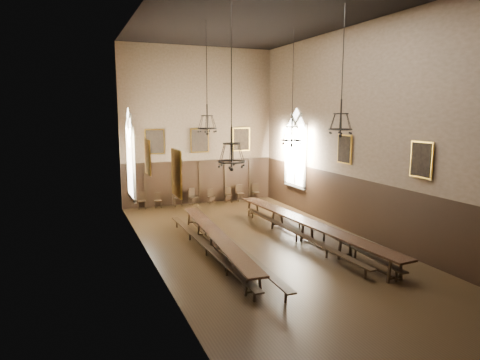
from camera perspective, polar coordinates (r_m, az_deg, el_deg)
floor at (r=17.40m, az=3.33°, el=-8.90°), size 9.00×18.00×0.02m
ceiling at (r=16.93m, az=3.64°, el=21.53°), size 9.00×18.00×0.02m
wall_back at (r=24.99m, az=-5.51°, el=7.12°), size 9.00×0.02×9.00m
wall_front at (r=9.30m, az=28.12°, el=2.60°), size 9.00×0.02×9.00m
wall_left at (r=15.18m, az=-12.16°, el=5.63°), size 0.02×18.00×9.00m
wall_right at (r=18.94m, az=15.96°, el=6.15°), size 0.02×18.00×9.00m
wainscot_panelling at (r=17.05m, az=3.37°, el=-4.87°), size 9.00×18.00×2.50m
table_left at (r=16.72m, az=-3.21°, el=-8.32°), size 1.24×9.30×0.72m
table_right at (r=18.26m, az=8.93°, el=-6.71°), size 1.50×10.82×0.84m
bench_left_outer at (r=16.31m, az=-4.53°, el=-9.14°), size 0.47×9.29×0.42m
bench_left_inner at (r=16.57m, az=-1.08°, el=-8.75°), size 0.60×10.02×0.45m
bench_right_inner at (r=18.08m, az=7.53°, el=-7.34°), size 0.52×9.42×0.42m
bench_right_outer at (r=18.36m, az=11.14°, el=-7.12°), size 0.87×9.93×0.45m
chair_0 at (r=24.35m, az=-12.95°, el=-3.14°), size 0.45×0.45×0.95m
chair_1 at (r=24.49m, az=-10.88°, el=-3.06°), size 0.43×0.43×0.87m
chair_2 at (r=24.64m, az=-8.21°, el=-2.83°), size 0.50×0.50×0.97m
chair_3 at (r=24.92m, az=-6.23°, el=-2.65°), size 0.55×0.55×0.97m
chair_4 at (r=25.18m, az=-3.86°, el=-2.58°), size 0.41×0.41×0.86m
chair_5 at (r=25.52m, az=-1.57°, el=-2.36°), size 0.47×0.47×0.91m
chair_6 at (r=25.89m, az=-0.00°, el=-2.16°), size 0.44×0.44×0.97m
chair_7 at (r=26.29m, az=2.10°, el=-2.00°), size 0.51×0.51×0.94m
chandelier_back_left at (r=17.96m, az=-4.39°, el=7.85°), size 0.81×0.81×4.47m
chandelier_back_right at (r=19.57m, az=6.93°, el=6.18°), size 0.93×0.93×5.09m
chandelier_front_left at (r=13.46m, az=-1.12°, el=3.90°), size 0.89×0.89×5.35m
chandelier_front_right at (r=15.66m, az=13.28°, el=7.65°), size 0.85×0.85×4.41m
portrait_back_0 at (r=24.29m, az=-11.30°, el=5.03°), size 1.10×0.12×1.40m
portrait_back_1 at (r=24.91m, az=-5.40°, el=5.27°), size 1.10×0.12×1.40m
portrait_back_2 at (r=25.77m, az=0.17°, el=5.44°), size 1.10×0.12×1.40m
portrait_left_0 at (r=16.25m, az=-12.22°, el=3.02°), size 0.12×1.00×1.30m
portrait_left_1 at (r=11.87m, az=-8.47°, el=0.90°), size 0.12×1.00×1.30m
portrait_right_0 at (r=19.72m, az=13.78°, el=4.02°), size 0.12×1.00×1.30m
portrait_right_1 at (r=16.30m, az=23.04°, el=2.51°), size 0.12×1.00×1.30m
window_right at (r=23.55m, az=7.44°, el=4.28°), size 0.20×2.20×4.60m
window_left at (r=20.70m, az=-14.49°, el=3.39°), size 0.20×2.20×4.60m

